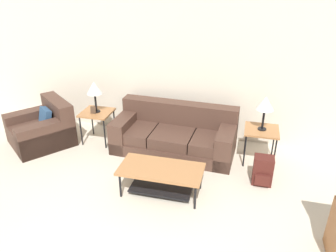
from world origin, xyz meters
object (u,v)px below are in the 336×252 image
Objects in this scene: armchair at (43,129)px; coffee_table at (161,175)px; side_table_right at (261,133)px; table_lamp_left at (94,89)px; backpack at (263,171)px; table_lamp_right at (265,104)px; couch at (175,135)px; side_table_left at (97,115)px.

coffee_table is (2.55, -0.93, 0.03)m from armchair.
table_lamp_left reaches higher than side_table_right.
backpack is at bearing -4.68° from armchair.
side_table_right is at bearing 95.09° from backpack.
table_lamp_right reaches higher than backpack.
side_table_left is (-1.48, -0.02, 0.25)m from couch.
backpack is at bearing -84.91° from side_table_right.
table_lamp_right is at bearing 42.35° from coffee_table.
side_table_left is 1.05× the size of table_lamp_right.
table_lamp_left reaches higher than side_table_left.
side_table_left is at bearing 167.85° from backpack.
table_lamp_right reaches higher than coffee_table.
couch is 3.77× the size of table_lamp_left.
table_lamp_left is 1.26× the size of backpack.
side_table_left is (0.97, 0.32, 0.26)m from armchair.
coffee_table is at bearing -157.07° from backpack.
couch is at bearing 0.70° from table_lamp_left.
backpack is at bearing -12.15° from table_lamp_left.
table_lamp_left reaches higher than backpack.
table_lamp_left is 1.00× the size of table_lamp_right.
armchair is at bearing -175.31° from table_lamp_right.
couch is at bearing 156.50° from backpack.
side_table_right is (3.93, 0.32, 0.26)m from armchair.
backpack is at bearing -12.15° from side_table_left.
armchair is 1.29m from table_lamp_left.
armchair is 4.02m from table_lamp_right.
table_lamp_left is at bearing -71.57° from side_table_left.
couch is 4.76× the size of backpack.
armchair is at bearing 175.32° from backpack.
side_table_left is at bearing 180.00° from side_table_right.
table_lamp_left reaches higher than coffee_table.
coffee_table is (0.10, -1.27, 0.02)m from couch.
side_table_right is (2.96, 0.00, 0.00)m from side_table_left.
side_table_right is 1.32× the size of backpack.
coffee_table is 2.03m from side_table_left.
coffee_table is 2.09× the size of table_lamp_right.
side_table_right is at bearing 42.35° from coffee_table.
backpack is at bearing 22.93° from coffee_table.
coffee_table is 1.99× the size of side_table_right.
armchair is at bearing -172.11° from couch.
coffee_table is at bearing -20.09° from armchair.
couch is at bearing 179.30° from table_lamp_right.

